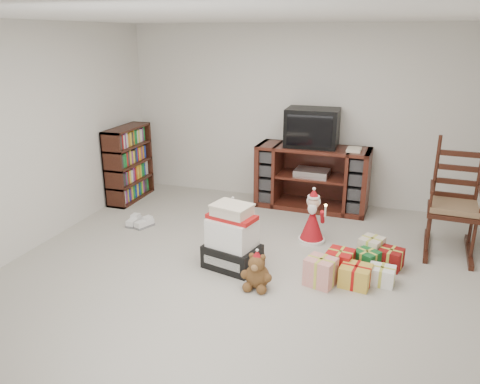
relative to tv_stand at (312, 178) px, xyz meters
name	(u,v)px	position (x,y,z in m)	size (l,w,h in m)	color
room	(244,157)	(-0.31, -2.19, 0.81)	(5.01, 5.01, 2.51)	#AFAAA0
tv_stand	(312,178)	(0.00, 0.00, 0.00)	(1.56, 0.61, 0.88)	#4F1B16
bookshelf	(129,165)	(-2.63, -0.47, 0.08)	(0.30, 0.89, 1.09)	#3D1B10
rocking_chair	(452,212)	(1.73, -0.86, 0.01)	(0.59, 0.91, 1.33)	#3D1B10
gift_pile	(232,241)	(-0.48, -2.06, -0.14)	(0.63, 0.52, 0.69)	black
red_suitcase	(229,241)	(-0.55, -1.96, -0.19)	(0.40, 0.24, 0.58)	maroon
stocking	(245,239)	(-0.39, -1.90, -0.17)	(0.26, 0.11, 0.55)	#0B651A
teddy_bear	(257,273)	(-0.11, -2.39, -0.28)	(0.24, 0.21, 0.36)	brown
santa_figurine	(312,222)	(0.21, -1.16, -0.19)	(0.32, 0.31, 0.66)	#A31119
mrs_claus_figurine	(233,227)	(-0.65, -1.52, -0.22)	(0.28, 0.27, 0.58)	#A31119
sneaker_pair	(139,223)	(-1.98, -1.38, -0.40)	(0.33, 0.28, 0.09)	white
gift_cluster	(359,263)	(0.81, -1.80, -0.32)	(0.72, 1.05, 0.25)	red
crt_television	(312,127)	(-0.04, 0.04, 0.70)	(0.71, 0.53, 0.52)	black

